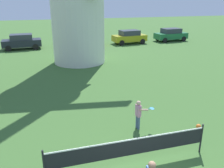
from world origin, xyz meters
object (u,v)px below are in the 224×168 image
object	(u,v)px
parked_car_red	(82,39)
parked_car_mustard	(129,37)
player_far	(139,113)
stray_ball	(199,127)
parked_car_black	(22,41)
parked_car_green	(171,34)
tennis_net	(130,148)

from	to	relation	value
parked_car_red	parked_car_mustard	xyz separation A→B (m)	(5.64, 0.35, 0.00)
player_far	stray_ball	bearing A→B (deg)	-17.72
parked_car_red	parked_car_mustard	size ratio (longest dim) A/B	1.00
stray_ball	player_far	bearing A→B (deg)	162.28
parked_car_black	stray_ball	bearing A→B (deg)	-68.06
player_far	parked_car_green	distance (m)	22.50
player_far	stray_ball	world-z (taller)	player_far
parked_car_mustard	tennis_net	bearing A→B (deg)	-110.23
player_far	stray_ball	xyz separation A→B (m)	(2.38, -0.76, -0.60)
tennis_net	parked_car_green	distance (m)	24.95
stray_ball	parked_car_mustard	xyz separation A→B (m)	(4.12, 19.46, 0.70)
stray_ball	parked_car_black	world-z (taller)	parked_car_black
player_far	parked_car_mustard	distance (m)	19.80
parked_car_red	tennis_net	bearing A→B (deg)	-95.68
tennis_net	player_far	world-z (taller)	player_far
stray_ball	parked_car_red	world-z (taller)	parked_car_red
parked_car_black	parked_car_mustard	world-z (taller)	same
parked_car_mustard	parked_car_green	world-z (taller)	same
tennis_net	player_far	distance (m)	2.45
parked_car_red	parked_car_mustard	bearing A→B (deg)	3.53
stray_ball	parked_car_mustard	world-z (taller)	parked_car_mustard
stray_ball	parked_car_black	distance (m)	21.14
parked_car_black	parked_car_mustard	size ratio (longest dim) A/B	0.98
parked_car_mustard	parked_car_red	bearing A→B (deg)	-176.47
parked_car_black	parked_car_red	bearing A→B (deg)	-4.32
player_far	parked_car_red	bearing A→B (deg)	87.32
tennis_net	parked_car_red	size ratio (longest dim) A/B	1.31
stray_ball	parked_car_green	xyz separation A→B (m)	(9.75, 19.71, 0.70)
stray_ball	parked_car_mustard	distance (m)	19.91
parked_car_black	parked_car_green	world-z (taller)	same
tennis_net	parked_car_black	size ratio (longest dim) A/B	1.34
player_far	parked_car_mustard	size ratio (longest dim) A/B	0.31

